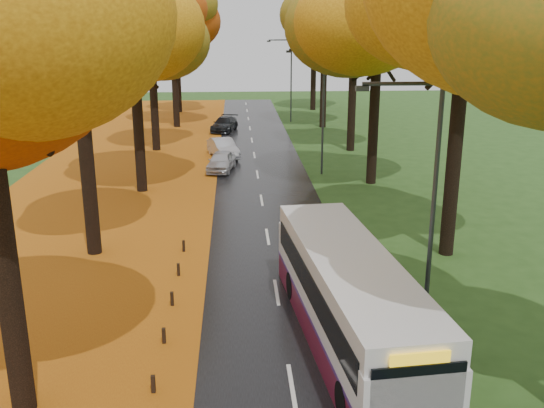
{
  "coord_description": "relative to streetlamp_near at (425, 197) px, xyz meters",
  "views": [
    {
      "loc": [
        -1.42,
        -8.18,
        9.45
      ],
      "look_at": [
        0.0,
        14.68,
        2.6
      ],
      "focal_mm": 40.0,
      "sensor_mm": 36.0,
      "label": 1
    }
  ],
  "objects": [
    {
      "name": "bus",
      "position": [
        -2.01,
        0.32,
        -3.18
      ],
      "size": [
        3.48,
        11.01,
        2.85
      ],
      "rotation": [
        0.0,
        0.0,
        0.09
      ],
      "color": "#580D24",
      "rests_on": "road"
    },
    {
      "name": "car_silver",
      "position": [
        -6.23,
        27.37,
        -3.99
      ],
      "size": [
        2.57,
        4.37,
        1.36
      ],
      "primitive_type": "imported",
      "rotation": [
        0.0,
        0.0,
        0.29
      ],
      "color": "#A4A6AC",
      "rests_on": "road"
    },
    {
      "name": "car_dark",
      "position": [
        -6.3,
        38.61,
        -4.04
      ],
      "size": [
        2.76,
        4.68,
        1.27
      ],
      "primitive_type": "imported",
      "rotation": [
        0.0,
        0.0,
        -0.24
      ],
      "color": "black",
      "rests_on": "road"
    },
    {
      "name": "trees_right",
      "position": [
        3.24,
        18.91,
        4.98
      ],
      "size": [
        9.3,
        74.2,
        13.96
      ],
      "color": "black",
      "rests_on": "ground"
    },
    {
      "name": "road",
      "position": [
        -3.95,
        17.0,
        -4.69
      ],
      "size": [
        6.5,
        90.0,
        0.04
      ],
      "primitive_type": "cube",
      "color": "black",
      "rests_on": "ground"
    },
    {
      "name": "leaf_verge",
      "position": [
        -12.95,
        17.0,
        -4.7
      ],
      "size": [
        12.0,
        90.0,
        0.02
      ],
      "primitive_type": "cube",
      "color": "#94430D",
      "rests_on": "ground"
    },
    {
      "name": "streetlamp_far",
      "position": [
        0.0,
        44.0,
        0.0
      ],
      "size": [
        2.45,
        0.18,
        8.0
      ],
      "color": "#333538",
      "rests_on": "ground"
    },
    {
      "name": "leaf_drift",
      "position": [
        -7.0,
        17.0,
        -4.67
      ],
      "size": [
        0.9,
        90.0,
        0.01
      ],
      "primitive_type": "cube",
      "color": "#B46812",
      "rests_on": "road"
    },
    {
      "name": "centre_line",
      "position": [
        -3.95,
        17.0,
        -4.67
      ],
      "size": [
        0.12,
        90.0,
        0.01
      ],
      "primitive_type": "cube",
      "color": "silver",
      "rests_on": "road"
    },
    {
      "name": "streetlamp_mid",
      "position": [
        0.0,
        22.0,
        0.0
      ],
      "size": [
        2.45,
        0.18,
        8.0
      ],
      "color": "#333538",
      "rests_on": "ground"
    },
    {
      "name": "streetlamp_near",
      "position": [
        0.0,
        0.0,
        0.0
      ],
      "size": [
        2.45,
        0.18,
        8.0
      ],
      "color": "#333538",
      "rests_on": "ground"
    },
    {
      "name": "trees_left",
      "position": [
        -11.13,
        19.06,
        4.82
      ],
      "size": [
        9.2,
        74.0,
        13.88
      ],
      "color": "black",
      "rests_on": "ground"
    },
    {
      "name": "car_white",
      "position": [
        -6.3,
        23.17,
        -4.03
      ],
      "size": [
        2.16,
        4.0,
        1.29
      ],
      "primitive_type": "imported",
      "rotation": [
        0.0,
        0.0,
        -0.18
      ],
      "color": "#BBBBBF",
      "rests_on": "road"
    }
  ]
}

